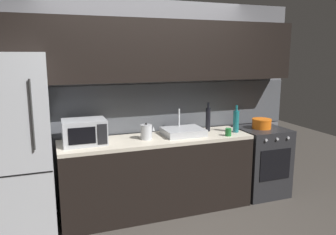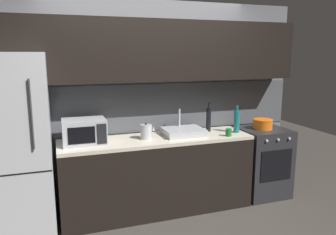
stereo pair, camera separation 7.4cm
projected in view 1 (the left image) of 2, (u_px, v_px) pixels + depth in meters
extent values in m
cube|color=slate|center=(147.00, 103.00, 4.15)|extent=(3.98, 0.10, 2.50)
cube|color=#4C4F54|center=(148.00, 108.00, 4.11)|extent=(3.98, 0.01, 0.60)
cube|color=black|center=(152.00, 51.00, 3.82)|extent=(3.66, 0.34, 0.70)
cube|color=black|center=(157.00, 176.00, 3.94)|extent=(2.24, 0.60, 0.86)
cube|color=beige|center=(157.00, 139.00, 3.85)|extent=(2.24, 0.60, 0.04)
cube|color=#B7BABF|center=(16.00, 147.00, 3.33)|extent=(0.68, 0.66, 1.88)
cube|color=black|center=(15.00, 176.00, 3.06)|extent=(0.67, 0.00, 0.01)
cylinder|color=#333333|center=(32.00, 115.00, 3.00)|extent=(0.02, 0.02, 0.66)
cube|color=#232326|center=(261.00, 161.00, 4.43)|extent=(0.60, 0.60, 0.90)
cube|color=black|center=(275.00, 165.00, 4.14)|extent=(0.45, 0.01, 0.40)
cylinder|color=#B2B2B7|center=(266.00, 140.00, 4.01)|extent=(0.03, 0.02, 0.03)
cylinder|color=#B2B2B7|center=(277.00, 139.00, 4.07)|extent=(0.03, 0.02, 0.03)
cylinder|color=#B2B2B7|center=(288.00, 138.00, 4.12)|extent=(0.03, 0.02, 0.03)
cube|color=#A8AAAF|center=(84.00, 132.00, 3.56)|extent=(0.46, 0.34, 0.27)
cube|color=black|center=(82.00, 136.00, 3.39)|extent=(0.28, 0.01, 0.18)
cube|color=black|center=(102.00, 134.00, 3.46)|extent=(0.10, 0.01, 0.22)
cube|color=#ADAFB5|center=(183.00, 132.00, 3.98)|extent=(0.48, 0.38, 0.08)
cylinder|color=silver|center=(179.00, 117.00, 4.08)|extent=(0.02, 0.02, 0.22)
cylinder|color=#B7BABF|center=(146.00, 132.00, 3.78)|extent=(0.13, 0.13, 0.17)
sphere|color=black|center=(146.00, 124.00, 3.76)|extent=(0.02, 0.02, 0.02)
cone|color=#B7BABF|center=(154.00, 128.00, 3.80)|extent=(0.03, 0.03, 0.05)
cylinder|color=black|center=(208.00, 120.00, 4.16)|extent=(0.06, 0.06, 0.30)
cylinder|color=black|center=(208.00, 105.00, 4.12)|extent=(0.02, 0.02, 0.07)
cylinder|color=#19666B|center=(236.00, 122.00, 4.11)|extent=(0.07, 0.07, 0.27)
cylinder|color=#19666B|center=(237.00, 108.00, 4.07)|extent=(0.03, 0.03, 0.07)
cylinder|color=#1E6B2D|center=(228.00, 132.00, 3.93)|extent=(0.07, 0.07, 0.09)
cylinder|color=orange|center=(262.00, 124.00, 4.33)|extent=(0.24, 0.24, 0.11)
cylinder|color=orange|center=(262.00, 120.00, 4.32)|extent=(0.25, 0.25, 0.02)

